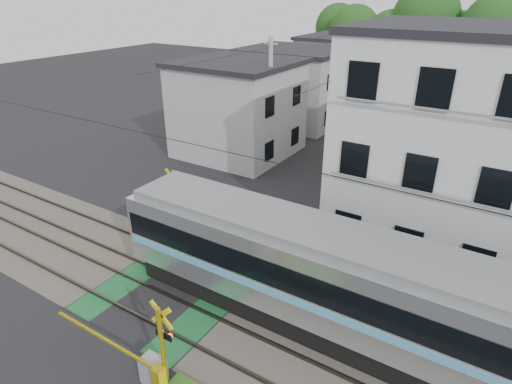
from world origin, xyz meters
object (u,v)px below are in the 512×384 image
Objects in this scene: crossing_signal_near at (153,367)px; pedestrian at (423,98)px; crossing_signal_far at (184,216)px; apartment_block at (474,144)px.

crossing_signal_near reaches higher than pedestrian.
pedestrian is at bearing 82.30° from crossing_signal_far.
apartment_block reaches higher than pedestrian.
crossing_signal_near is 14.95m from apartment_block.
crossing_signal_far is 2.73× the size of pedestrian.
apartment_block is at bearing 27.78° from crossing_signal_far.
crossing_signal_near and crossing_signal_far have the same top height.
crossing_signal_near is 0.46× the size of apartment_block.
apartment_block reaches higher than crossing_signal_near.
crossing_signal_near is at bearing -114.22° from apartment_block.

